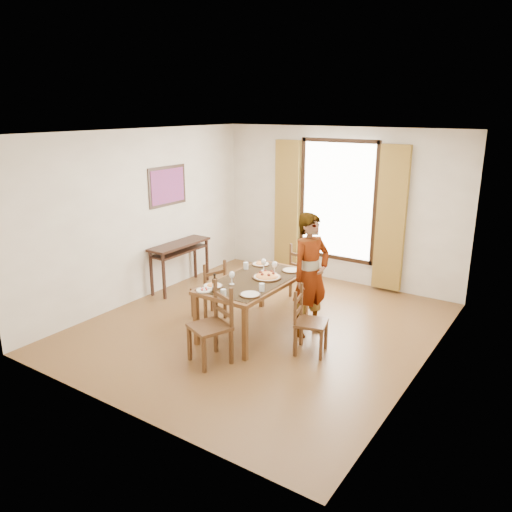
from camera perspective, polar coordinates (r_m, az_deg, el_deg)
The scene contains 22 objects.
ground at distance 7.18m, azimuth 0.45°, elevation -8.11°, with size 5.00×5.00×0.00m, color #502A19.
room_shell at distance 6.79m, azimuth 1.05°, elevation 4.19°, with size 4.60×5.10×2.74m.
console_table at distance 8.57m, azimuth -8.73°, elevation 0.73°, with size 0.38×1.20×0.80m.
dining_table at distance 6.83m, azimuth -0.19°, elevation -3.22°, with size 0.89×1.68×0.76m.
chair_west at distance 7.34m, azimuth -5.31°, elevation -4.05°, with size 0.50×0.50×0.90m.
chair_north at distance 8.14m, azimuth 5.56°, elevation -1.94°, with size 0.49×0.49×0.91m.
chair_south at distance 6.11m, azimuth -5.02°, elevation -8.08°, with size 0.56×0.56×0.98m.
chair_east at distance 6.36m, azimuth 6.05°, elevation -7.62°, with size 0.47×0.47×0.86m.
man at distance 6.73m, azimuth 6.23°, elevation -2.17°, with size 0.59×0.72×1.69m, color gray.
plate_sw at distance 6.54m, azimuth -4.96°, elevation -3.30°, with size 0.27×0.27×0.05m, color silver, non-canonical shape.
plate_se at distance 6.22m, azimuth -0.67°, elevation -4.29°, with size 0.27×0.27×0.05m, color silver, non-canonical shape.
plate_nw at distance 7.41m, azimuth 0.54°, elevation -0.82°, with size 0.27×0.27×0.05m, color silver, non-canonical shape.
plate_ne at distance 7.15m, azimuth 4.05°, elevation -1.52°, with size 0.27×0.27×0.05m, color silver, non-canonical shape.
pasta_platter at distance 6.83m, azimuth 1.27°, elevation -2.15°, with size 0.40×0.40×0.10m, color #D54A1B, non-canonical shape.
caprese_plate at distance 6.41m, azimuth -5.95°, elevation -3.81°, with size 0.20×0.20×0.04m, color silver, non-canonical shape.
wine_glass_a at distance 6.59m, azimuth -2.78°, elevation -2.51°, with size 0.08×0.08×0.18m, color white, non-canonical shape.
wine_glass_b at distance 7.00m, azimuth 2.13°, elevation -1.32°, with size 0.08×0.08×0.18m, color white, non-canonical shape.
wine_glass_c at distance 7.12m, azimuth 0.88°, elevation -1.00°, with size 0.08×0.08×0.18m, color white, non-canonical shape.
tumbler_a at distance 6.36m, azimuth 0.67°, elevation -3.60°, with size 0.07×0.07×0.10m, color silver.
tumbler_b at distance 7.22m, azimuth -1.17°, elevation -1.11°, with size 0.07×0.07×0.10m, color silver.
tumbler_c at distance 6.18m, azimuth -3.74°, elevation -4.25°, with size 0.07×0.07×0.10m, color silver.
wine_bottle at distance 6.31m, azimuth -4.74°, elevation -3.11°, with size 0.07×0.07×0.25m, color black, non-canonical shape.
Camera 1 is at (3.57, -5.45, 3.01)m, focal length 35.00 mm.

